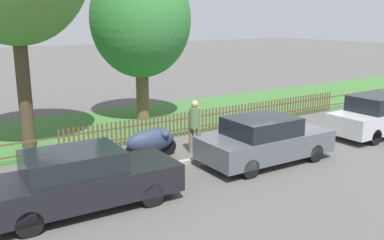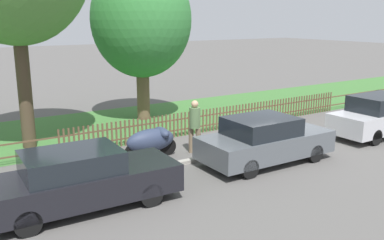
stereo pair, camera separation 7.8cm
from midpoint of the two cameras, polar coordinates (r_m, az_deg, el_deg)
name	(u,v)px [view 2 (the right image)]	position (r m, az deg, el deg)	size (l,w,h in m)	color
ground_plane	(271,147)	(15.17, 10.59, -3.54)	(120.00, 120.00, 0.00)	#565451
kerb_stone	(269,145)	(15.22, 10.35, -3.24)	(41.79, 0.20, 0.12)	#9E998E
grass_strip	(182,115)	(19.72, -1.17, 0.66)	(41.79, 6.06, 0.01)	#3D7033
park_fence	(222,118)	(17.18, 4.10, 0.25)	(41.79, 0.05, 0.92)	brown
parked_car_black_saloon	(80,179)	(10.36, -14.46, -7.68)	(4.56, 1.80, 1.44)	black
parked_car_navy_estate	(265,140)	(13.35, 9.82, -2.65)	(4.24, 1.86, 1.45)	#51565B
parked_car_red_compact	(381,115)	(17.76, 24.05, 0.56)	(4.60, 1.67, 1.56)	#BCBCC1
covered_motorcycle	(152,140)	(13.65, -5.22, -2.68)	(1.81, 0.81, 0.96)	black
tree_mid_park	(141,20)	(18.65, -6.66, 13.07)	(4.26, 4.26, 6.75)	brown
pedestrian_near_fence	(195,124)	(14.02, 0.53, -0.47)	(0.51, 0.51, 1.77)	#7F6B51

